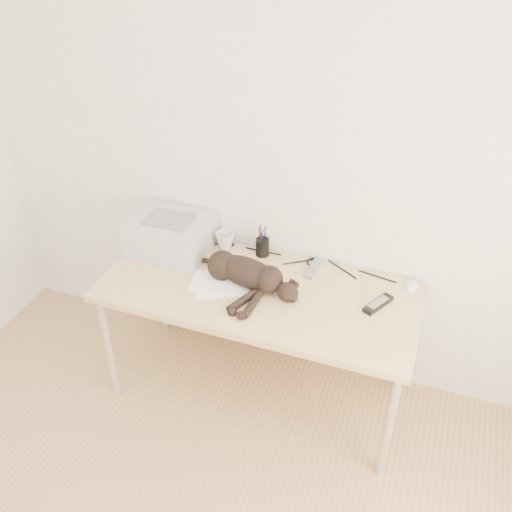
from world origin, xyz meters
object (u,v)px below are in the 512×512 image
at_px(desk, 265,299).
at_px(mouse, 412,285).
at_px(cat, 243,273).
at_px(mug, 225,241).
at_px(pen_cup, 262,247).
at_px(printer, 171,235).

distance_m(desk, mouse, 0.76).
distance_m(desk, cat, 0.23).
relative_size(desk, mug, 15.42).
bearing_deg(mouse, cat, -157.22).
height_order(cat, mug, cat).
relative_size(pen_cup, mouse, 1.79).
bearing_deg(mug, printer, -157.76).
bearing_deg(pen_cup, desk, -67.17).
relative_size(desk, printer, 3.78).
bearing_deg(desk, cat, -141.05).
bearing_deg(mug, cat, -51.64).
relative_size(cat, pen_cup, 3.63).
bearing_deg(mug, desk, -32.78).
relative_size(cat, mouse, 6.49).
height_order(cat, mouse, cat).
bearing_deg(pen_cup, cat, -90.87).
distance_m(printer, mug, 0.29).
height_order(desk, pen_cup, pen_cup).
bearing_deg(printer, mouse, 4.87).
xyz_separation_m(printer, mouse, (1.29, 0.11, -0.08)).
distance_m(desk, mug, 0.40).
height_order(printer, pen_cup, printer).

